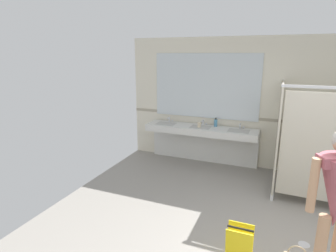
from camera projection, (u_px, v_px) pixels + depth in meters
wall_back at (306, 107)px, 5.35m from camera, size 7.36×0.12×2.69m
wall_back_tile_band at (304, 123)px, 5.36m from camera, size 7.36×0.01×0.06m
vanity_counter at (202, 136)px, 6.02m from camera, size 2.38×0.54×0.96m
mirror_panel at (206, 86)px, 5.92m from camera, size 2.28×0.02×1.37m
soap_dispenser at (216, 123)px, 5.91m from camera, size 0.07×0.07×0.19m
paper_cup at (199, 125)px, 5.83m from camera, size 0.07×0.07×0.11m
wet_floor_sign at (239, 248)px, 3.02m from camera, size 0.28×0.19×0.55m
floor_drain_cover at (304, 244)px, 3.51m from camera, size 0.14×0.14×0.01m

